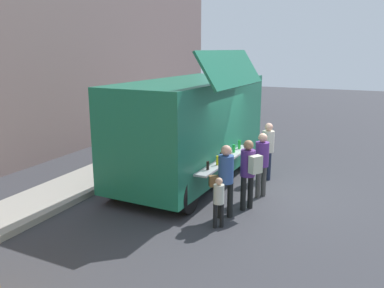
% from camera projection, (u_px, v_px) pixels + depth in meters
% --- Properties ---
extents(ground_plane, '(60.00, 60.00, 0.00)m').
position_uv_depth(ground_plane, '(254.00, 191.00, 10.74)').
color(ground_plane, '#38383D').
extents(curb_strip, '(28.00, 1.60, 0.15)m').
position_uv_depth(curb_strip, '(18.00, 212.00, 9.19)').
color(curb_strip, '#9E998E').
rests_on(curb_strip, ground).
extents(food_truck_main, '(5.88, 3.04, 3.73)m').
position_uv_depth(food_truck_main, '(192.00, 127.00, 11.31)').
color(food_truck_main, '#1A6B4C').
rests_on(food_truck_main, ground).
extents(trash_bin, '(0.60, 0.60, 0.92)m').
position_uv_depth(trash_bin, '(178.00, 134.00, 15.79)').
color(trash_bin, '#2E6038').
rests_on(trash_bin, ground).
extents(customer_front_ordering, '(0.35, 0.35, 1.70)m').
position_uv_depth(customer_front_ordering, '(262.00, 159.00, 10.10)').
color(customer_front_ordering, '#484843').
rests_on(customer_front_ordering, ground).
extents(customer_mid_with_backpack, '(0.49, 0.55, 1.71)m').
position_uv_depth(customer_mid_with_backpack, '(249.00, 168.00, 9.28)').
color(customer_mid_with_backpack, black).
rests_on(customer_mid_with_backpack, ground).
extents(customer_rear_waiting, '(0.44, 0.53, 1.70)m').
position_uv_depth(customer_rear_waiting, '(225.00, 175.00, 8.85)').
color(customer_rear_waiting, black).
rests_on(customer_rear_waiting, ground).
extents(customer_extra_browsing, '(0.34, 0.34, 1.68)m').
position_uv_depth(customer_extra_browsing, '(268.00, 146.00, 11.54)').
color(customer_extra_browsing, '#1C243A').
rests_on(customer_extra_browsing, ground).
extents(child_near_queue, '(0.23, 0.23, 1.13)m').
position_uv_depth(child_near_queue, '(219.00, 198.00, 8.41)').
color(child_near_queue, black).
rests_on(child_near_queue, ground).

